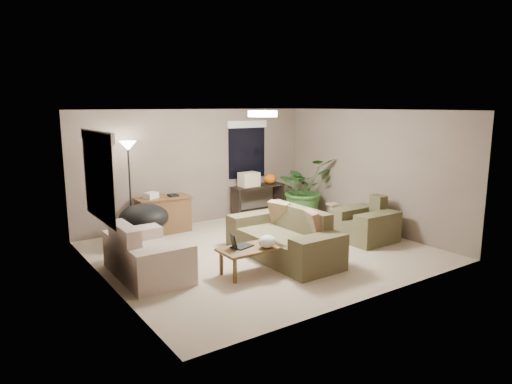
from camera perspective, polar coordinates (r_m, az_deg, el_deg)
room_shell at (r=7.99m, az=0.81°, el=1.19°), size 5.50×5.50×5.50m
main_sofa at (r=7.88m, az=3.58°, el=-6.10°), size 0.95×2.20×0.85m
throw_pillows at (r=7.94m, az=5.06°, el=-3.33°), size 0.37×1.39×0.47m
loveseat at (r=7.24m, az=-13.64°, el=-7.92°), size 0.90×1.60×0.85m
armchair at (r=9.09m, az=13.48°, el=-4.07°), size 0.95×1.00×0.85m
coffee_table at (r=7.12m, az=-0.62°, el=-7.40°), size 1.00×0.55×0.42m
laptop at (r=7.08m, az=-2.21°, el=-6.50°), size 0.41×0.32×0.24m
plastic_bag at (r=7.06m, az=1.42°, el=-6.20°), size 0.35×0.33×0.20m
desk at (r=9.53m, az=-11.47°, el=-2.80°), size 1.10×0.50×0.75m
desk_papers at (r=9.37m, az=-12.42°, el=-0.42°), size 0.70×0.30×0.12m
console_table at (r=10.67m, az=0.23°, el=-0.80°), size 1.30×0.40×0.75m
pumpkin at (r=10.79m, az=1.77°, el=1.65°), size 0.36×0.36×0.24m
cardboard_box at (r=10.45m, az=-0.90°, el=1.58°), size 0.43×0.32×0.32m
papasan_chair at (r=8.67m, az=-13.80°, el=-3.66°), size 1.19×1.19×0.80m
floor_lamp at (r=9.09m, az=-15.66°, el=4.18°), size 0.32×0.32×1.91m
ceiling_fixture at (r=7.87m, az=0.83°, el=9.76°), size 0.50×0.50×0.10m
houseplant at (r=10.56m, az=6.02°, el=-0.36°), size 1.27×1.41×1.10m
cat_scratching_post at (r=10.03m, az=9.55°, el=-3.02°), size 0.32×0.32×0.50m
window_left at (r=7.02m, az=-19.24°, el=3.66°), size 0.05×1.56×1.33m
window_back at (r=10.68m, az=-1.13°, el=6.52°), size 1.06×0.05×1.33m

